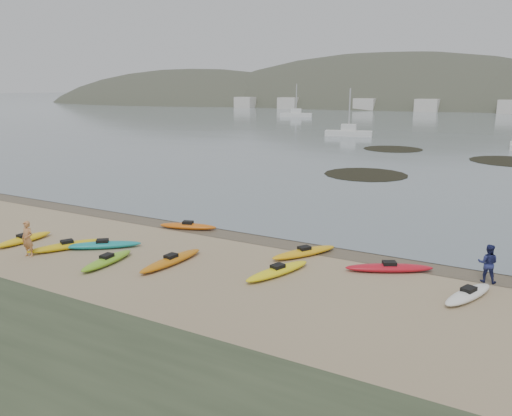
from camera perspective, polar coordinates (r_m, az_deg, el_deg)
The scene contains 7 objects.
ground at distance 26.57m, azimuth 0.00°, elevation -3.14°, with size 600.00×600.00×0.00m, color tan.
wet_sand at distance 26.32m, azimuth -0.32°, elevation -3.30°, with size 60.00×60.00×0.00m, color brown.
kayaks at distance 23.24m, azimuth -6.38°, elevation -5.29°, with size 21.86×8.71×0.34m.
person_west at distance 25.42m, azimuth -24.64°, elevation -3.22°, with size 0.62×0.40×1.69m, color tan.
person_east at distance 22.19m, azimuth 24.97°, elevation -5.75°, with size 0.77×0.60×1.59m, color navy.
kelp_mats at distance 56.90m, azimuth 19.66°, elevation 5.13°, with size 21.75×27.50×0.04m.
moored_boats at distance 103.22m, azimuth 23.33°, elevation 8.59°, with size 90.40×62.15×1.16m.
Camera 1 is at (12.41, -22.21, 7.68)m, focal length 35.00 mm.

